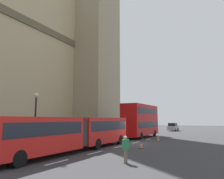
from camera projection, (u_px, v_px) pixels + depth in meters
name	position (u px, v px, depth m)	size (l,w,h in m)	color
ground_plane	(131.00, 144.00, 25.15)	(160.00, 160.00, 0.00)	#333335
lane_centre_marking	(128.00, 144.00, 24.39)	(25.20, 0.16, 0.01)	silver
articulated_bus	(74.00, 131.00, 19.28)	(16.42, 2.54, 2.90)	red
double_decker_bus	(141.00, 119.00, 34.03)	(9.85, 2.54, 4.90)	#B20F0F
sedan_lead	(173.00, 127.00, 52.71)	(4.40, 1.86, 1.85)	gray
traffic_cone_west	(141.00, 145.00, 21.01)	(0.36, 0.36, 0.58)	black
traffic_cone_middle	(158.00, 139.00, 28.01)	(0.36, 0.36, 0.58)	black
street_lamp	(35.00, 116.00, 21.35)	(0.44, 0.44, 5.27)	black
pedestrian_near_cones	(126.00, 148.00, 14.09)	(0.36, 0.41, 1.69)	#726651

